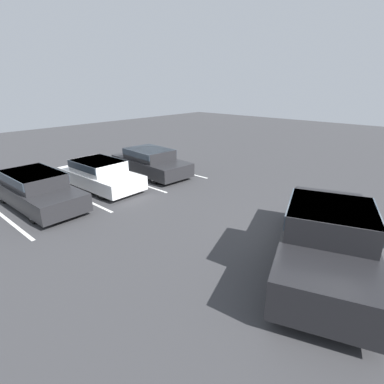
{
  "coord_description": "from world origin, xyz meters",
  "views": [
    {
      "loc": [
        -7.89,
        -2.13,
        4.42
      ],
      "look_at": [
        -0.9,
        4.08,
        1.0
      ],
      "focal_mm": 28.0,
      "sensor_mm": 36.0,
      "label": 1
    }
  ],
  "objects_px": {
    "pickup_truck": "(327,235)",
    "parked_sedan_b": "(100,173)",
    "parked_sedan_a": "(36,188)",
    "parked_sedan_c": "(150,161)"
  },
  "relations": [
    {
      "from": "parked_sedan_b",
      "to": "parked_sedan_c",
      "type": "distance_m",
      "value": 2.88
    },
    {
      "from": "pickup_truck",
      "to": "parked_sedan_b",
      "type": "bearing_deg",
      "value": 73.41
    },
    {
      "from": "parked_sedan_a",
      "to": "parked_sedan_c",
      "type": "xyz_separation_m",
      "value": [
        5.62,
        -0.06,
        -0.01
      ]
    },
    {
      "from": "parked_sedan_c",
      "to": "parked_sedan_a",
      "type": "bearing_deg",
      "value": -86.6
    },
    {
      "from": "pickup_truck",
      "to": "parked_sedan_a",
      "type": "bearing_deg",
      "value": 89.21
    },
    {
      "from": "parked_sedan_b",
      "to": "pickup_truck",
      "type": "bearing_deg",
      "value": 0.97
    },
    {
      "from": "parked_sedan_b",
      "to": "parked_sedan_c",
      "type": "height_order",
      "value": "parked_sedan_c"
    },
    {
      "from": "pickup_truck",
      "to": "parked_sedan_a",
      "type": "relative_size",
      "value": 1.24
    },
    {
      "from": "pickup_truck",
      "to": "parked_sedan_b",
      "type": "relative_size",
      "value": 1.4
    },
    {
      "from": "pickup_truck",
      "to": "parked_sedan_b",
      "type": "xyz_separation_m",
      "value": [
        -0.35,
        9.59,
        -0.22
      ]
    }
  ]
}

